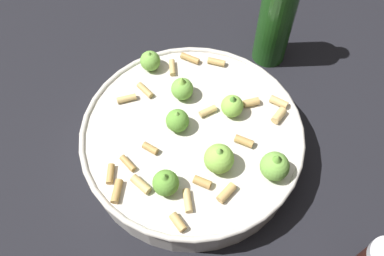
% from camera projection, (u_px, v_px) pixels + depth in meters
% --- Properties ---
extents(ground_plane, '(2.40, 2.40, 0.00)m').
position_uv_depth(ground_plane, '(192.00, 151.00, 0.66)').
color(ground_plane, black).
extents(cooking_pan, '(0.33, 0.33, 0.11)m').
position_uv_depth(cooking_pan, '(193.00, 140.00, 0.63)').
color(cooking_pan, beige).
rests_on(cooking_pan, ground).
extents(olive_oil_bottle, '(0.06, 0.06, 0.21)m').
position_uv_depth(olive_oil_bottle, '(276.00, 20.00, 0.69)').
color(olive_oil_bottle, '#1E4C19').
rests_on(olive_oil_bottle, ground).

